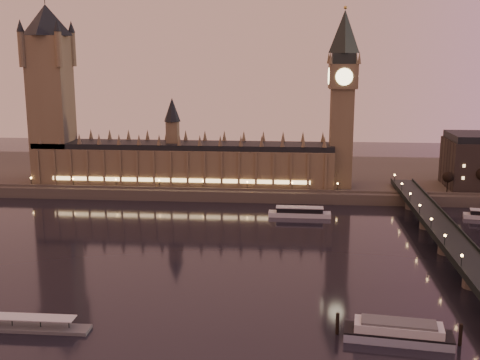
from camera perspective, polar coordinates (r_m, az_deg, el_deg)
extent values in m
plane|color=black|center=(248.34, -1.17, -7.82)|extent=(700.00, 700.00, 0.00)
cube|color=#423D35|center=(405.57, 5.53, 0.37)|extent=(560.00, 130.00, 6.00)
cube|color=brown|center=(365.51, -5.41, 1.33)|extent=(180.00, 26.00, 22.00)
cube|color=black|center=(363.42, -5.45, 3.28)|extent=(180.00, 22.00, 3.20)
cube|color=#FFCC7F|center=(353.67, -5.78, -0.03)|extent=(153.00, 0.25, 2.20)
cube|color=brown|center=(383.53, -17.42, 6.32)|extent=(22.00, 22.00, 88.00)
cone|color=black|center=(382.51, -17.93, 14.23)|extent=(31.68, 31.68, 18.00)
cube|color=brown|center=(357.92, 9.54, 3.91)|extent=(13.00, 13.00, 58.00)
cube|color=brown|center=(354.80, 9.75, 9.68)|extent=(16.00, 16.00, 14.00)
cylinder|color=#FFEAA5|center=(346.65, 9.86, 9.63)|extent=(9.60, 0.35, 9.60)
cylinder|color=#FFEAA5|center=(354.22, 8.41, 9.72)|extent=(0.35, 9.60, 9.60)
cube|color=black|center=(354.57, 9.80, 11.29)|extent=(13.00, 13.00, 6.00)
cone|color=black|center=(354.77, 9.89, 13.71)|extent=(17.68, 17.68, 24.00)
sphere|color=gold|center=(355.45, 9.97, 15.81)|extent=(2.00, 2.00, 2.00)
cube|color=black|center=(253.44, 20.11, -6.25)|extent=(13.00, 260.00, 2.00)
cube|color=black|center=(251.40, 18.75, -5.94)|extent=(0.60, 260.00, 1.00)
cube|color=black|center=(254.73, 21.51, -5.91)|extent=(0.60, 260.00, 1.00)
cylinder|color=black|center=(360.20, 19.07, -0.46)|extent=(0.70, 0.70, 9.46)
sphere|color=black|center=(359.23, 19.12, 0.31)|extent=(6.30, 6.30, 6.30)
cylinder|color=black|center=(364.72, 21.64, -0.50)|extent=(0.70, 0.70, 9.46)
sphere|color=black|center=(363.76, 21.70, 0.26)|extent=(6.30, 6.30, 6.30)
cube|color=silver|center=(316.97, 5.67, -3.26)|extent=(32.53, 7.42, 2.38)
cube|color=black|center=(316.35, 5.68, -2.84)|extent=(24.08, 6.05, 2.38)
cube|color=silver|center=(316.00, 5.68, -2.59)|extent=(24.73, 6.34, 0.43)
cube|color=#93A0BC|center=(190.42, 14.74, -14.20)|extent=(32.50, 12.78, 2.57)
cube|color=black|center=(189.76, 14.77, -13.79)|extent=(32.50, 12.78, 0.49)
cube|color=silver|center=(189.11, 14.79, -13.37)|extent=(26.49, 11.06, 2.57)
cube|color=#595B5E|center=(188.43, 14.82, -12.92)|extent=(22.45, 9.58, 0.69)
cylinder|color=black|center=(190.21, 9.22, -13.28)|extent=(1.09, 1.09, 6.72)
cylinder|color=black|center=(192.28, 20.18, -13.61)|extent=(1.09, 1.09, 6.72)
cube|color=#595B5E|center=(202.51, -19.34, -13.09)|extent=(38.07, 6.34, 1.09)
cube|color=silver|center=(201.42, -19.65, -12.14)|extent=(30.82, 5.44, 0.27)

